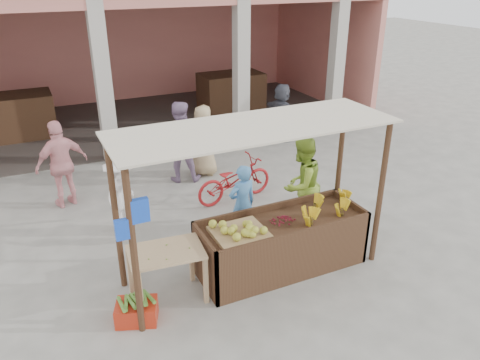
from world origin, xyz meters
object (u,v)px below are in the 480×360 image
motorcycle (234,179)px  red_crate (137,312)px  side_table (166,259)px  vendor_blue (242,202)px  vendor_green (301,182)px  fruit_stall (281,245)px

motorcycle → red_crate: bearing=128.1°
side_table → vendor_blue: vendor_blue is taller
vendor_green → side_table: bearing=-2.7°
fruit_stall → red_crate: (-2.36, -0.24, -0.26)m
red_crate → vendor_green: size_ratio=0.29×
fruit_stall → red_crate: size_ratio=4.82×
side_table → red_crate: (-0.52, -0.23, -0.54)m
red_crate → vendor_green: 3.54m
fruit_stall → vendor_blue: 1.05m
vendor_blue → motorcycle: 1.62m
vendor_green → motorcycle: 1.72m
side_table → vendor_green: bearing=24.2°
vendor_blue → side_table: bearing=24.4°
side_table → motorcycle: bearing=54.5°
side_table → motorcycle: 3.30m
fruit_stall → vendor_blue: bearing=102.6°
vendor_green → motorcycle: bearing=-91.2°
vendor_blue → fruit_stall: bearing=96.1°
red_crate → vendor_blue: vendor_blue is taller
side_table → vendor_blue: bearing=36.7°
side_table → red_crate: side_table is taller
red_crate → motorcycle: bearing=66.1°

